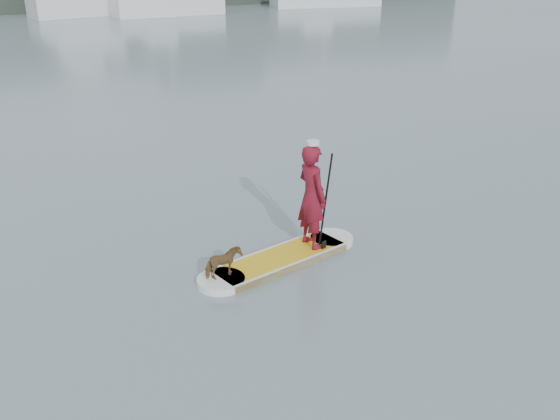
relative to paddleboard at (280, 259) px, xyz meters
name	(u,v)px	position (x,y,z in m)	size (l,w,h in m)	color
ground	(321,388)	(-1.01, -3.27, -0.06)	(140.00, 140.00, 0.00)	slate
paddleboard	(280,259)	(0.00, 0.00, 0.00)	(3.24, 1.37, 0.12)	gold
paddler	(312,196)	(0.70, 0.16, 1.01)	(0.69, 0.45, 1.89)	maroon
white_cap	(313,143)	(0.70, 0.16, 1.99)	(0.22, 0.22, 0.07)	silver
dog	(223,263)	(-1.16, -0.27, 0.32)	(0.28, 0.61, 0.52)	brown
paddle	(325,214)	(0.84, -0.07, 0.74)	(0.10, 0.30, 2.00)	black
sailboat_e	(167,3)	(10.21, 41.05, 0.82)	(8.64, 3.17, 12.35)	silver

